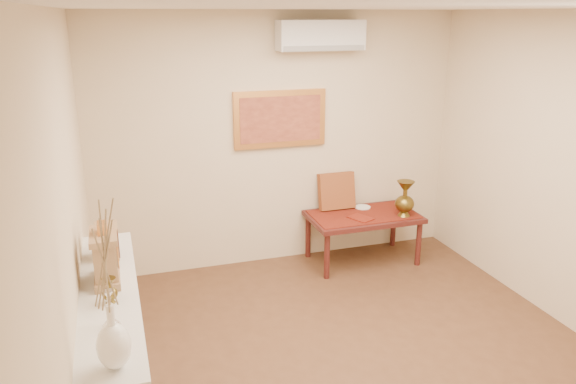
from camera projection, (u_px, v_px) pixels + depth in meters
name	position (u px, v px, depth m)	size (l,w,h in m)	color
floor	(364.00, 371.00, 4.38)	(4.50, 4.50, 0.00)	brown
ceiling	(382.00, 7.00, 3.56)	(4.50, 4.50, 0.00)	white
wall_back	(279.00, 142.00, 6.01)	(4.00, 0.02, 2.70)	beige
wall_left	(72.00, 241.00, 3.39)	(0.02, 4.50, 2.70)	beige
white_vase	(108.00, 287.00, 2.66)	(0.17, 0.17, 0.89)	white
candlestick	(110.00, 308.00, 3.14)	(0.10, 0.10, 0.22)	silver
brass_urn_small	(109.00, 287.00, 3.39)	(0.09, 0.09, 0.21)	brown
table_cloth	(363.00, 214.00, 6.16)	(1.14, 0.59, 0.01)	maroon
brass_urn_tall	(405.00, 195.00, 6.04)	(0.21, 0.21, 0.47)	brown
plate	(363.00, 207.00, 6.36)	(0.18, 0.18, 0.01)	white
menu	(361.00, 218.00, 6.02)	(0.18, 0.25, 0.01)	maroon
cushion	(336.00, 191.00, 6.29)	(0.41, 0.10, 0.41)	maroon
display_ledge	(115.00, 358.00, 3.70)	(0.37, 2.02, 0.98)	silver
mantel_clock	(106.00, 256.00, 3.65)	(0.17, 0.36, 0.41)	#A27C53
wooden_chest	(107.00, 241.00, 4.03)	(0.16, 0.21, 0.24)	#A27C53
low_table	(363.00, 220.00, 6.18)	(1.20, 0.70, 0.55)	#4C1A16
painting	(280.00, 119.00, 5.91)	(1.00, 0.06, 0.60)	#D58B44
ac_unit	(321.00, 35.00, 5.67)	(0.90, 0.25, 0.30)	silver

